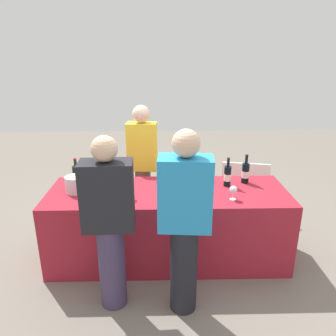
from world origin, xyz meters
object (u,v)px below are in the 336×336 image
(wine_bottle_1, at_px, (99,177))
(menu_board, at_px, (244,189))
(wine_bottle_3, at_px, (190,174))
(wine_bottle_4, at_px, (227,176))
(server_pouring, at_px, (142,163))
(ice_bucket, at_px, (75,184))
(guest_0, at_px, (109,221))
(wine_bottle_0, at_px, (76,175))
(guest_1, at_px, (185,220))
(wine_glass_1, at_px, (129,190))
(wine_glass_0, at_px, (86,192))
(wine_bottle_5, at_px, (245,173))
(wine_glass_3, at_px, (233,190))
(wine_glass_2, at_px, (192,188))
(wine_bottle_2, at_px, (111,178))

(wine_bottle_1, bearing_deg, menu_board, 26.05)
(wine_bottle_3, relative_size, wine_bottle_4, 0.99)
(wine_bottle_4, distance_m, server_pouring, 1.09)
(wine_bottle_1, height_order, menu_board, wine_bottle_1)
(ice_bucket, distance_m, guest_0, 0.82)
(wine_bottle_4, relative_size, guest_0, 0.20)
(wine_bottle_0, height_order, guest_1, guest_1)
(ice_bucket, xyz_separation_m, server_pouring, (0.64, 0.71, -0.01))
(wine_glass_1, distance_m, menu_board, 1.92)
(wine_glass_0, xyz_separation_m, server_pouring, (0.49, 0.90, -0.02))
(guest_1, bearing_deg, server_pouring, 109.91)
(ice_bucket, bearing_deg, wine_bottle_4, 4.55)
(wine_bottle_3, bearing_deg, wine_bottle_5, 1.91)
(wine_bottle_1, bearing_deg, wine_bottle_3, 4.29)
(ice_bucket, bearing_deg, wine_glass_1, -17.09)
(wine_bottle_4, xyz_separation_m, guest_1, (-0.52, -0.88, -0.03))
(wine_bottle_4, distance_m, menu_board, 1.11)
(wine_bottle_5, xyz_separation_m, wine_glass_1, (-1.22, -0.38, -0.02))
(wine_bottle_3, height_order, wine_glass_1, wine_bottle_3)
(wine_bottle_0, distance_m, wine_glass_3, 1.64)
(wine_bottle_0, xyz_separation_m, menu_board, (2.03, 0.81, -0.52))
(wine_bottle_3, xyz_separation_m, wine_glass_3, (0.38, -0.41, -0.01))
(guest_0, bearing_deg, wine_glass_2, 34.61)
(wine_glass_0, relative_size, ice_bucket, 0.62)
(wine_bottle_5, bearing_deg, wine_glass_2, -149.79)
(wine_glass_0, height_order, guest_0, guest_0)
(wine_bottle_0, xyz_separation_m, wine_bottle_5, (1.81, 0.02, 0.00))
(wine_bottle_0, bearing_deg, wine_bottle_3, 0.21)
(wine_glass_0, bearing_deg, wine_bottle_5, 13.96)
(wine_bottle_4, bearing_deg, wine_glass_1, -163.65)
(wine_bottle_0, height_order, wine_bottle_2, wine_bottle_0)
(server_pouring, bearing_deg, ice_bucket, 54.15)
(guest_1, bearing_deg, wine_glass_3, 51.20)
(menu_board, bearing_deg, wine_glass_2, -114.83)
(wine_bottle_0, distance_m, wine_bottle_3, 1.21)
(wine_bottle_1, distance_m, wine_glass_3, 1.38)
(wine_bottle_2, relative_size, guest_1, 0.19)
(wine_bottle_2, distance_m, wine_glass_1, 0.36)
(wine_bottle_3, bearing_deg, guest_1, -97.46)
(wine_bottle_0, bearing_deg, menu_board, 21.60)
(wine_glass_3, bearing_deg, wine_bottle_3, 133.06)
(server_pouring, relative_size, guest_0, 1.01)
(wine_glass_1, bearing_deg, wine_bottle_5, 17.48)
(wine_glass_2, relative_size, ice_bucket, 0.68)
(wine_glass_2, bearing_deg, menu_board, 53.71)
(wine_bottle_2, height_order, wine_glass_3, wine_bottle_2)
(wine_bottle_0, xyz_separation_m, wine_glass_1, (0.59, -0.36, -0.02))
(ice_bucket, relative_size, guest_1, 0.12)
(wine_bottle_0, height_order, wine_bottle_1, wine_bottle_1)
(wine_bottle_1, relative_size, wine_bottle_2, 1.08)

